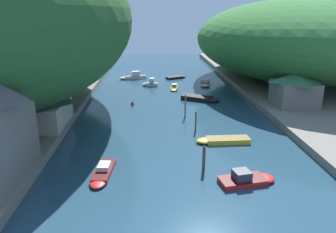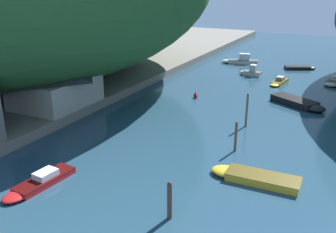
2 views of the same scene
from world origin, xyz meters
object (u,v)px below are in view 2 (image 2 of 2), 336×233
boat_cabin_cruiser (252,177)px  person_on_quay (75,95)px  channel_buoy_near (195,95)px  boat_moored_right (334,81)px  boat_far_right_bank (279,82)px  boat_far_upstream (251,72)px  boat_mid_channel (38,183)px  boat_navy_launch (301,68)px  boathouse_shed (55,83)px  boat_open_rowboat (240,61)px  boat_white_cruiser (300,103)px

boat_cabin_cruiser → person_on_quay: 20.77m
channel_buoy_near → boat_moored_right: bearing=45.2°
boat_far_right_bank → channel_buoy_near: size_ratio=6.10×
boat_far_upstream → boat_mid_channel: 37.22m
boat_far_upstream → boat_navy_launch: size_ratio=0.67×
boat_mid_channel → boat_moored_right: 40.39m
boat_cabin_cruiser → boathouse_shed: bearing=76.4°
boat_navy_launch → boat_mid_channel: bearing=-39.9°
boat_open_rowboat → boat_cabin_cruiser: bearing=-178.4°
boat_navy_launch → boat_open_rowboat: bearing=-115.0°
boat_moored_right → boat_far_right_bank: bearing=35.0°
person_on_quay → channel_buoy_near: bearing=-18.5°
boat_far_upstream → boat_navy_launch: bearing=-31.9°
boat_moored_right → boathouse_shed: bearing=54.2°
boat_navy_launch → boat_far_right_bank: (-1.36, -10.54, 0.04)m
boat_mid_channel → person_on_quay: size_ratio=3.26×
boat_moored_right → person_on_quay: 33.55m
boat_far_upstream → boat_mid_channel: boat_far_upstream is taller
boat_far_upstream → boat_open_rowboat: bearing=33.4°
boat_navy_launch → boat_moored_right: (5.17, -7.27, 0.09)m
boat_mid_channel → person_on_quay: person_on_quay is taller
boat_navy_launch → channel_buoy_near: channel_buoy_near is taller
boathouse_shed → boat_navy_launch: boathouse_shed is taller
boat_far_upstream → boat_navy_launch: 9.65m
boathouse_shed → boat_moored_right: (24.65, 25.37, -2.92)m
boat_open_rowboat → boat_far_right_bank: 13.21m
boat_cabin_cruiser → boat_far_right_bank: boat_far_right_bank is taller
boat_open_rowboat → person_on_quay: 32.41m
boat_navy_launch → person_on_quay: person_on_quay is taller
boat_white_cruiser → boat_moored_right: bearing=-162.1°
boat_white_cruiser → boat_mid_channel: (-12.99, -25.40, -0.09)m
boat_mid_channel → boat_moored_right: size_ratio=1.18×
boat_white_cruiser → boat_navy_launch: size_ratio=1.35×
boat_white_cruiser → boat_mid_channel: boat_mid_channel is taller
boat_far_right_bank → boathouse_shed: bearing=58.4°
boat_open_rowboat → boat_moored_right: size_ratio=1.30×
boathouse_shed → boat_far_upstream: (13.52, 25.05, -2.76)m
boathouse_shed → boat_moored_right: 35.49m
boat_white_cruiser → boat_open_rowboat: boat_open_rowboat is taller
boat_cabin_cruiser → boat_far_right_bank: (-3.42, 26.80, 0.01)m
channel_buoy_near → person_on_quay: size_ratio=0.45×
boat_far_upstream → boat_far_right_bank: (4.61, -2.95, -0.21)m
boathouse_shed → boat_white_cruiser: bearing=31.5°
boat_far_right_bank → person_on_quay: person_on_quay is taller
boat_white_cruiser → channel_buoy_near: bearing=-48.9°
boat_cabin_cruiser → boat_moored_right: boat_moored_right is taller
boat_far_upstream → person_on_quay: (-11.88, -24.05, 1.43)m
boat_cabin_cruiser → person_on_quay: person_on_quay is taller
boathouse_shed → boat_mid_channel: 15.26m
boat_far_upstream → person_on_quay: person_on_quay is taller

